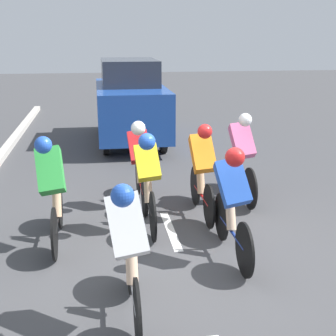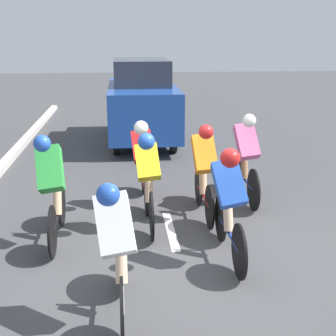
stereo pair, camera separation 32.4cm
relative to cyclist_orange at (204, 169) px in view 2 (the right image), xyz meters
name	(u,v)px [view 2 (the right image)]	position (x,y,z in m)	size (l,w,h in m)	color
ground_plane	(176,249)	(0.56, 1.06, -0.79)	(60.00, 60.00, 0.00)	#424244
lane_stripe_mid	(171,230)	(0.56, 0.45, -0.79)	(0.12, 1.40, 0.01)	white
lane_stripe_far	(155,170)	(0.56, -2.75, -0.79)	(0.12, 1.40, 0.01)	white
cyclist_orange	(204,169)	(0.00, 0.00, 0.00)	(0.37, 1.64, 1.52)	black
cyclist_pink	(246,156)	(-0.83, -0.67, 0.01)	(0.39, 1.70, 1.55)	black
cyclist_green	(52,186)	(2.17, 0.67, 0.02)	(0.40, 1.70, 1.55)	black
cyclist_white	(117,248)	(1.30, 2.60, -0.01)	(0.41, 1.70, 1.52)	black
cyclist_red	(143,160)	(0.89, -0.66, -0.02)	(0.37, 1.70, 1.47)	black
cyclist_blue	(229,200)	(-0.05, 1.44, 0.01)	(0.42, 1.70, 1.52)	black
cyclist_yellow	(148,178)	(0.87, 0.34, -0.01)	(0.37, 1.67, 1.48)	black
support_car	(142,101)	(0.68, -5.51, 0.27)	(1.70, 4.12, 2.13)	black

